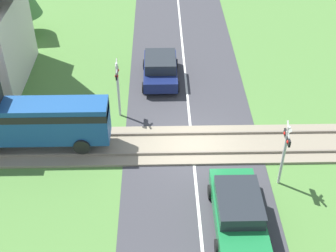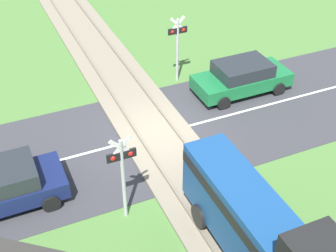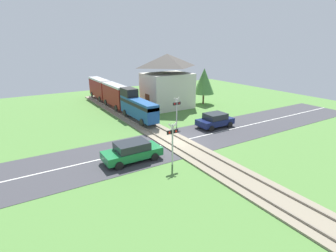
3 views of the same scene
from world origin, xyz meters
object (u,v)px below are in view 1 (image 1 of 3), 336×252
at_px(crossing_signal_west_approach, 285,147).
at_px(car_far_side, 160,68).
at_px(crossing_signal_east_approach, 118,82).
at_px(car_near_crossing, 238,209).

bearing_deg(crossing_signal_west_approach, car_far_side, 30.56).
bearing_deg(car_far_side, crossing_signal_west_approach, -149.44).
relative_size(crossing_signal_west_approach, crossing_signal_east_approach, 1.00).
height_order(car_near_crossing, car_far_side, car_far_side).
bearing_deg(crossing_signal_east_approach, crossing_signal_west_approach, -125.66).
relative_size(car_near_crossing, crossing_signal_east_approach, 1.36).
relative_size(car_near_crossing, crossing_signal_west_approach, 1.36).
bearing_deg(car_far_side, crossing_signal_east_approach, 147.85).
height_order(car_near_crossing, crossing_signal_east_approach, crossing_signal_east_approach).
xyz_separation_m(car_far_side, crossing_signal_west_approach, (-8.45, -4.99, 1.25)).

